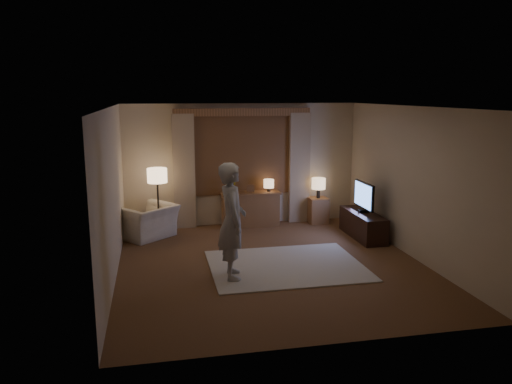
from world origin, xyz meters
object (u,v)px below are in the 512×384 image
object	(u,v)px
armchair	(148,222)
person	(232,221)
tv_stand	(363,225)
side_table	(318,210)
sideboard	(250,210)

from	to	relation	value
armchair	person	distance (m)	2.88
armchair	tv_stand	world-z (taller)	armchair
tv_stand	armchair	bearing A→B (deg)	168.88
armchair	side_table	world-z (taller)	armchair
armchair	person	bearing A→B (deg)	76.31
armchair	side_table	xyz separation A→B (m)	(3.66, 0.41, -0.05)
tv_stand	person	world-z (taller)	person
sideboard	armchair	world-z (taller)	sideboard
person	sideboard	bearing A→B (deg)	-12.84
sideboard	tv_stand	xyz separation A→B (m)	(2.02, -1.28, -0.10)
side_table	tv_stand	world-z (taller)	side_table
tv_stand	person	size ratio (longest dim) A/B	0.78
person	tv_stand	bearing A→B (deg)	-56.37
sideboard	armchair	distance (m)	2.21
side_table	person	distance (m)	3.80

